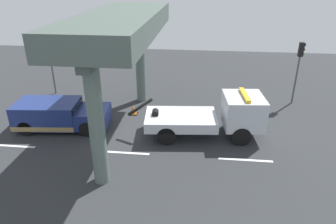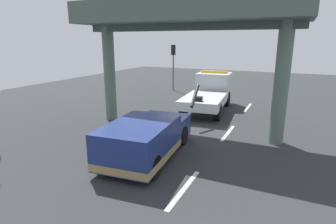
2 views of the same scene
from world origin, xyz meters
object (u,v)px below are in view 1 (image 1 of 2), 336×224
Objects in this scene: towed_van_green at (58,115)px; traffic_light_far at (300,60)px; traffic_light_near at (50,53)px; traffic_cone_orange at (133,110)px; tow_truck_white at (216,115)px.

towed_van_green is 1.29× the size of traffic_light_far.
traffic_light_far is at bearing 0.00° from traffic_light_near.
towed_van_green reaches higher than traffic_cone_orange.
traffic_light_near is 7.66m from traffic_cone_orange.
tow_truck_white is at bearing 0.50° from towed_van_green.
traffic_cone_orange is at bearing 30.13° from towed_van_green.
traffic_light_far is 6.87× the size of traffic_cone_orange.
traffic_cone_orange is (-10.49, -2.98, -2.76)m from traffic_light_far.
traffic_light_far is (14.37, 5.23, 2.27)m from towed_van_green.
traffic_light_far reaches higher than traffic_cone_orange.
towed_van_green is at bearing -160.02° from traffic_light_far.
traffic_cone_orange is at bearing -164.17° from traffic_light_far.
tow_truck_white is 12.07× the size of traffic_cone_orange.
towed_van_green is at bearing -63.27° from traffic_light_near.
tow_truck_white is 5.61m from traffic_cone_orange.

